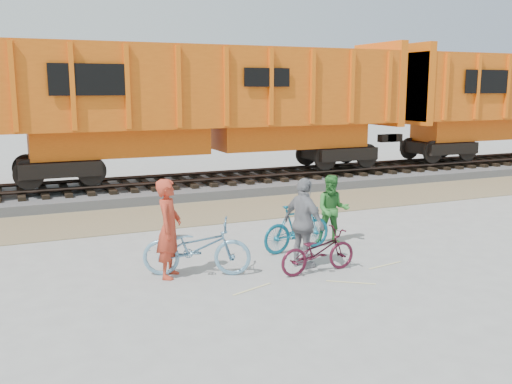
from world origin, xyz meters
The scene contains 11 objects.
ground centered at (0.00, 0.00, 0.00)m, with size 120.00×120.00×0.00m, color #9E9E99.
gravel_strip centered at (0.00, 5.50, 0.01)m, with size 120.00×3.00×0.02m, color #8C7556.
ballast_bed centered at (0.00, 9.00, 0.15)m, with size 120.00×4.00×0.30m, color slate.
track centered at (0.00, 9.00, 0.47)m, with size 120.00×2.60×0.24m.
hopper_car_center centered at (1.63, 9.00, 3.01)m, with size 14.00×3.13×4.65m.
bicycle_blue centered at (-1.65, 0.36, 0.54)m, with size 0.72×2.05×1.08m, color #699AB8.
bicycle_teal centered at (0.85, 1.05, 0.52)m, with size 0.49×1.73×1.04m, color #0E5A74.
bicycle_maroon centered at (0.53, -0.44, 0.43)m, with size 0.57×1.62×0.85m, color #491223.
person_solo centered at (-2.15, 0.46, 0.94)m, with size 0.68×0.45×1.87m, color #B33621.
person_man centered at (1.85, 1.25, 0.79)m, with size 0.77×0.60×1.58m, color #2D732C.
person_woman centered at (0.43, -0.04, 0.90)m, with size 1.05×0.44×1.80m, color gray.
Camera 1 is at (-4.76, -9.64, 3.52)m, focal length 40.00 mm.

